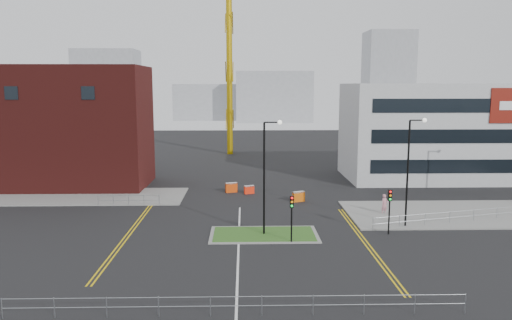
# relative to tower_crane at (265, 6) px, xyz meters

# --- Properties ---
(ground) EXTENTS (200.00, 200.00, 0.00)m
(ground) POSITION_rel_tower_crane_xyz_m (-4.00, -54.92, -24.68)
(ground) COLOR black
(ground) RESTS_ON ground
(pavement_left) EXTENTS (28.00, 8.00, 0.12)m
(pavement_left) POSITION_rel_tower_crane_xyz_m (-24.00, -32.92, -24.62)
(pavement_left) COLOR slate
(pavement_left) RESTS_ON ground
(pavement_right) EXTENTS (24.00, 10.00, 0.12)m
(pavement_right) POSITION_rel_tower_crane_xyz_m (18.00, -40.92, -24.62)
(pavement_right) COLOR slate
(pavement_right) RESTS_ON ground
(island_kerb) EXTENTS (8.60, 4.60, 0.08)m
(island_kerb) POSITION_rel_tower_crane_xyz_m (-2.00, -46.92, -24.64)
(island_kerb) COLOR slate
(island_kerb) RESTS_ON ground
(grass_island) EXTENTS (8.00, 4.00, 0.12)m
(grass_island) POSITION_rel_tower_crane_xyz_m (-2.00, -46.92, -24.62)
(grass_island) COLOR #24521B
(grass_island) RESTS_ON ground
(brick_building) EXTENTS (24.20, 10.07, 14.24)m
(brick_building) POSITION_rel_tower_crane_xyz_m (-26.97, -26.92, -17.83)
(brick_building) COLOR #4E1613
(brick_building) RESTS_ON ground
(office_block) EXTENTS (25.00, 12.20, 12.00)m
(office_block) POSITION_rel_tower_crane_xyz_m (22.01, -22.94, -18.67)
(office_block) COLOR #AEB0B3
(office_block) RESTS_ON ground
(tower_crane) EXTENTS (53.01, 1.86, 35.61)m
(tower_crane) POSITION_rel_tower_crane_xyz_m (0.00, 0.00, 0.00)
(tower_crane) COLOR #B8910A
(tower_crane) RESTS_ON ground
(streetlamp_island) EXTENTS (1.46, 0.36, 9.18)m
(streetlamp_island) POSITION_rel_tower_crane_xyz_m (-1.78, -46.92, -19.26)
(streetlamp_island) COLOR black
(streetlamp_island) RESTS_ON ground
(streetlamp_right_near) EXTENTS (1.46, 0.36, 9.18)m
(streetlamp_right_near) POSITION_rel_tower_crane_xyz_m (10.22, -44.92, -19.26)
(streetlamp_right_near) COLOR black
(streetlamp_right_near) RESTS_ON ground
(traffic_light_island) EXTENTS (0.28, 0.33, 3.65)m
(traffic_light_island) POSITION_rel_tower_crane_xyz_m (0.00, -48.94, -22.11)
(traffic_light_island) COLOR black
(traffic_light_island) RESTS_ON ground
(traffic_light_right) EXTENTS (0.28, 0.33, 3.65)m
(traffic_light_right) POSITION_rel_tower_crane_xyz_m (8.00, -46.94, -22.11)
(traffic_light_right) COLOR black
(traffic_light_right) RESTS_ON ground
(railing_front) EXTENTS (24.05, 0.05, 1.10)m
(railing_front) POSITION_rel_tower_crane_xyz_m (-4.00, -60.92, -23.89)
(railing_front) COLOR gray
(railing_front) RESTS_ON ground
(railing_left) EXTENTS (6.05, 0.05, 1.10)m
(railing_left) POSITION_rel_tower_crane_xyz_m (-15.00, -36.92, -23.93)
(railing_left) COLOR gray
(railing_left) RESTS_ON ground
(railing_right) EXTENTS (19.05, 5.05, 1.10)m
(railing_right) POSITION_rel_tower_crane_xyz_m (16.50, -43.42, -23.90)
(railing_right) COLOR gray
(railing_right) RESTS_ON ground
(centre_line) EXTENTS (0.15, 30.00, 0.01)m
(centre_line) POSITION_rel_tower_crane_xyz_m (-4.00, -52.92, -24.67)
(centre_line) COLOR silver
(centre_line) RESTS_ON ground
(yellow_left_a) EXTENTS (0.12, 24.00, 0.01)m
(yellow_left_a) POSITION_rel_tower_crane_xyz_m (-13.00, -44.92, -24.67)
(yellow_left_a) COLOR gold
(yellow_left_a) RESTS_ON ground
(yellow_left_b) EXTENTS (0.12, 24.00, 0.01)m
(yellow_left_b) POSITION_rel_tower_crane_xyz_m (-12.70, -44.92, -24.67)
(yellow_left_b) COLOR gold
(yellow_left_b) RESTS_ON ground
(yellow_right_a) EXTENTS (0.12, 20.00, 0.01)m
(yellow_right_a) POSITION_rel_tower_crane_xyz_m (5.50, -48.92, -24.67)
(yellow_right_a) COLOR gold
(yellow_right_a) RESTS_ON ground
(yellow_right_b) EXTENTS (0.12, 20.00, 0.01)m
(yellow_right_b) POSITION_rel_tower_crane_xyz_m (5.80, -48.92, -24.67)
(yellow_right_b) COLOR gold
(yellow_right_b) RESTS_ON ground
(skyline_a) EXTENTS (18.00, 12.00, 22.00)m
(skyline_a) POSITION_rel_tower_crane_xyz_m (-44.00, 65.08, -13.68)
(skyline_a) COLOR gray
(skyline_a) RESTS_ON ground
(skyline_b) EXTENTS (24.00, 12.00, 16.00)m
(skyline_b) POSITION_rel_tower_crane_xyz_m (6.00, 75.08, -16.68)
(skyline_b) COLOR gray
(skyline_b) RESTS_ON ground
(skyline_c) EXTENTS (14.00, 12.00, 28.00)m
(skyline_c) POSITION_rel_tower_crane_xyz_m (41.00, 70.08, -10.68)
(skyline_c) COLOR gray
(skyline_c) RESTS_ON ground
(skyline_d) EXTENTS (30.00, 12.00, 12.00)m
(skyline_d) POSITION_rel_tower_crane_xyz_m (-12.00, 85.08, -18.68)
(skyline_d) COLOR gray
(skyline_d) RESTS_ON ground
(pedestrian) EXTENTS (0.83, 0.74, 1.91)m
(pedestrian) POSITION_rel_tower_crane_xyz_m (9.36, -40.83, -23.72)
(pedestrian) COLOR #C57F8C
(pedestrian) RESTS_ON ground
(barrier_left) EXTENTS (1.36, 0.80, 1.09)m
(barrier_left) POSITION_rel_tower_crane_xyz_m (-5.00, -30.92, -24.09)
(barrier_left) COLOR #D9420C
(barrier_left) RESTS_ON ground
(barrier_mid) EXTENTS (1.14, 0.67, 0.91)m
(barrier_mid) POSITION_rel_tower_crane_xyz_m (-3.03, -31.69, -24.18)
(barrier_mid) COLOR #FF2A0E
(barrier_mid) RESTS_ON ground
(barrier_right) EXTENTS (1.32, 0.88, 1.06)m
(barrier_right) POSITION_rel_tower_crane_xyz_m (2.00, -35.55, -24.10)
(barrier_right) COLOR #E25F0C
(barrier_right) RESTS_ON ground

